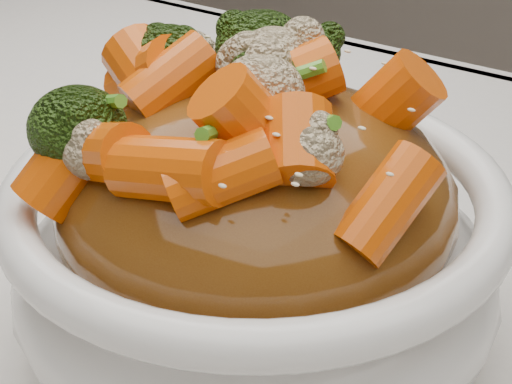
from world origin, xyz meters
The scene contains 8 objects.
tablecloth centered at (0.00, 0.00, 0.73)m, with size 1.20×0.80×0.04m, color silver.
bowl centered at (0.04, 0.00, 0.79)m, with size 0.22×0.22×0.09m, color white, non-canonical shape.
sauce_base centered at (0.04, 0.00, 0.82)m, with size 0.18×0.18×0.10m, color #5C330F.
carrots centered at (0.04, 0.00, 0.89)m, with size 0.18×0.18×0.05m, color #D75107, non-canonical shape.
broccoli centered at (0.04, 0.00, 0.89)m, with size 0.18×0.18×0.05m, color black, non-canonical shape.
cauliflower centered at (0.04, 0.00, 0.89)m, with size 0.18×0.18×0.04m, color #C6B187, non-canonical shape.
scallions centered at (0.04, 0.00, 0.89)m, with size 0.13×0.13×0.02m, color #4B9422, non-canonical shape.
sesame_seeds centered at (0.04, 0.00, 0.89)m, with size 0.16×0.16×0.01m, color beige, non-canonical shape.
Camera 1 is at (0.21, -0.24, 1.00)m, focal length 55.00 mm.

